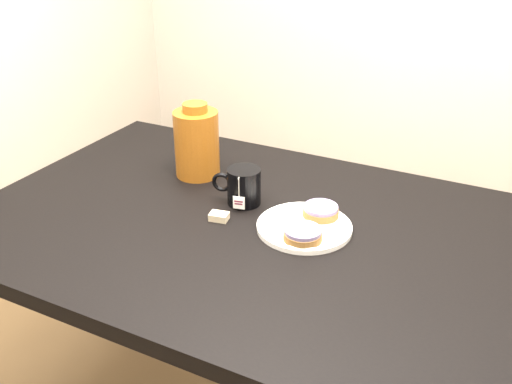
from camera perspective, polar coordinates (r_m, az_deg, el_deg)
table at (r=1.42m, az=0.08°, el=-6.09°), size 1.40×0.90×0.75m
plate at (r=1.35m, az=4.85°, el=-3.43°), size 0.23×0.23×0.02m
bagel_back at (r=1.39m, az=6.50°, el=-1.90°), size 0.12×0.12×0.03m
bagel_front at (r=1.29m, az=4.70°, el=-4.23°), size 0.12×0.12×0.03m
mug at (r=1.45m, az=-1.30°, el=0.60°), size 0.14×0.10×0.10m
teabag_pouch at (r=1.39m, az=-3.72°, el=-2.46°), size 0.05×0.04×0.02m
bagel_package at (r=1.59m, az=-5.95°, el=4.95°), size 0.14×0.14×0.21m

